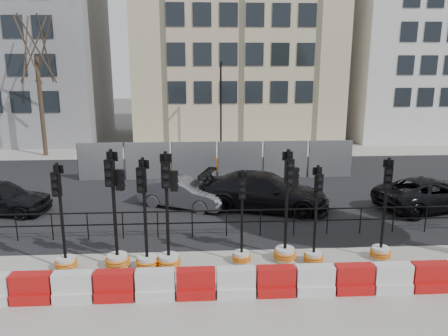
{
  "coord_description": "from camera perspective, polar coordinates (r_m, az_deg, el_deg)",
  "views": [
    {
      "loc": [
        -0.91,
        -13.17,
        6.05
      ],
      "look_at": [
        0.02,
        3.0,
        2.06
      ],
      "focal_mm": 35.0,
      "sensor_mm": 36.0,
      "label": 1
    }
  ],
  "objects": [
    {
      "name": "traffic_signal_f",
      "position": [
        13.65,
        8.1,
        -8.75
      ],
      "size": [
        0.7,
        0.7,
        3.55
      ],
      "rotation": [
        0.0,
        0.0,
        0.14
      ],
      "color": "silver",
      "rests_on": "ground"
    },
    {
      "name": "building_grey",
      "position": [
        37.52,
        -24.48,
        14.08
      ],
      "size": [
        11.0,
        9.06,
        14.0
      ],
      "color": "gray",
      "rests_on": "ground"
    },
    {
      "name": "traffic_signal_e",
      "position": [
        13.5,
        2.33,
        -9.95
      ],
      "size": [
        0.58,
        0.58,
        2.95
      ],
      "rotation": [
        0.0,
        0.0,
        -0.09
      ],
      "color": "silver",
      "rests_on": "ground"
    },
    {
      "name": "car_c",
      "position": [
        18.23,
        5.33,
        -3.08
      ],
      "size": [
        5.16,
        6.52,
        1.54
      ],
      "primitive_type": "imported",
      "rotation": [
        0.0,
        0.0,
        1.27
      ],
      "color": "black",
      "rests_on": "ground"
    },
    {
      "name": "ground",
      "position": [
        14.52,
        0.62,
        -10.8
      ],
      "size": [
        120.0,
        120.0,
        0.0
      ],
      "primitive_type": "plane",
      "color": "#51514C",
      "rests_on": "ground"
    },
    {
      "name": "traffic_signal_b",
      "position": [
        13.43,
        -13.86,
        -9.3
      ],
      "size": [
        0.72,
        0.72,
        3.65
      ],
      "rotation": [
        0.0,
        0.0,
        -0.25
      ],
      "color": "silver",
      "rests_on": "ground"
    },
    {
      "name": "road",
      "position": [
        21.07,
        -0.67,
        -2.82
      ],
      "size": [
        40.0,
        14.0,
        0.03
      ],
      "primitive_type": "cube",
      "color": "black",
      "rests_on": "ground"
    },
    {
      "name": "traffic_signal_h",
      "position": [
        14.56,
        19.91,
        -8.71
      ],
      "size": [
        0.64,
        0.64,
        3.26
      ],
      "rotation": [
        0.0,
        0.0,
        -0.28
      ],
      "color": "silver",
      "rests_on": "ground"
    },
    {
      "name": "traffic_signal_g",
      "position": [
        13.72,
        11.71,
        -9.7
      ],
      "size": [
        0.61,
        0.61,
        3.1
      ],
      "rotation": [
        0.0,
        0.0,
        0.1
      ],
      "color": "silver",
      "rests_on": "ground"
    },
    {
      "name": "heras_fencing",
      "position": [
        23.7,
        0.38,
        0.67
      ],
      "size": [
        14.33,
        1.72,
        2.0
      ],
      "color": "#92959A",
      "rests_on": "ground"
    },
    {
      "name": "traffic_signal_c",
      "position": [
        13.25,
        -10.11,
        -10.19
      ],
      "size": [
        0.67,
        0.67,
        3.42
      ],
      "rotation": [
        0.0,
        0.0,
        -0.33
      ],
      "color": "silver",
      "rests_on": "ground"
    },
    {
      "name": "tree_bare_far",
      "position": [
        30.4,
        -23.38,
        13.87
      ],
      "size": [
        2.0,
        2.0,
        9.0
      ],
      "color": "#473828",
      "rests_on": "ground"
    },
    {
      "name": "kerb_railing",
      "position": [
        15.36,
        0.32,
        -6.61
      ],
      "size": [
        18.0,
        0.04,
        1.0
      ],
      "color": "black",
      "rests_on": "ground"
    },
    {
      "name": "sidewalk_far",
      "position": [
        29.8,
        -1.46,
        2.13
      ],
      "size": [
        40.0,
        4.0,
        0.02
      ],
      "primitive_type": "cube",
      "color": "gray",
      "rests_on": "ground"
    },
    {
      "name": "sidewalk_near",
      "position": [
        11.86,
        1.65,
        -16.79
      ],
      "size": [
        40.0,
        6.0,
        0.02
      ],
      "primitive_type": "cube",
      "color": "gray",
      "rests_on": "ground"
    },
    {
      "name": "building_cream",
      "position": [
        35.4,
        1.53,
        18.6
      ],
      "size": [
        15.0,
        10.06,
        18.0
      ],
      "color": "beige",
      "rests_on": "ground"
    },
    {
      "name": "lamp_post_far",
      "position": [
        28.33,
        -0.41,
        8.1
      ],
      "size": [
        0.12,
        0.56,
        6.0
      ],
      "color": "black",
      "rests_on": "ground"
    },
    {
      "name": "barrier_row",
      "position": [
        11.86,
        1.57,
        -14.82
      ],
      "size": [
        15.7,
        0.5,
        0.8
      ],
      "color": "red",
      "rests_on": "ground"
    },
    {
      "name": "car_b",
      "position": [
        18.54,
        -5.41,
        -3.28
      ],
      "size": [
        4.13,
        4.73,
        1.23
      ],
      "primitive_type": "imported",
      "rotation": [
        0.0,
        0.0,
        1.14
      ],
      "color": "#45454A",
      "rests_on": "ground"
    },
    {
      "name": "car_d",
      "position": [
        20.18,
        25.45,
        -3.02
      ],
      "size": [
        4.74,
        5.97,
        1.34
      ],
      "primitive_type": "imported",
      "rotation": [
        0.0,
        0.0,
        1.85
      ],
      "color": "black",
      "rests_on": "ground"
    },
    {
      "name": "traffic_signal_d",
      "position": [
        13.14,
        -7.25,
        -9.57
      ],
      "size": [
        0.71,
        0.71,
        3.59
      ],
      "rotation": [
        0.0,
        0.0,
        0.04
      ],
      "color": "silver",
      "rests_on": "ground"
    },
    {
      "name": "building_white",
      "position": [
        39.5,
        24.64,
        15.46
      ],
      "size": [
        12.0,
        9.06,
        16.0
      ],
      "color": "silver",
      "rests_on": "ground"
    },
    {
      "name": "traffic_signal_a",
      "position": [
        13.84,
        -20.12,
        -9.91
      ],
      "size": [
        0.65,
        0.65,
        3.28
      ],
      "rotation": [
        0.0,
        0.0,
        -0.21
      ],
      "color": "silver",
      "rests_on": "ground"
    }
  ]
}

